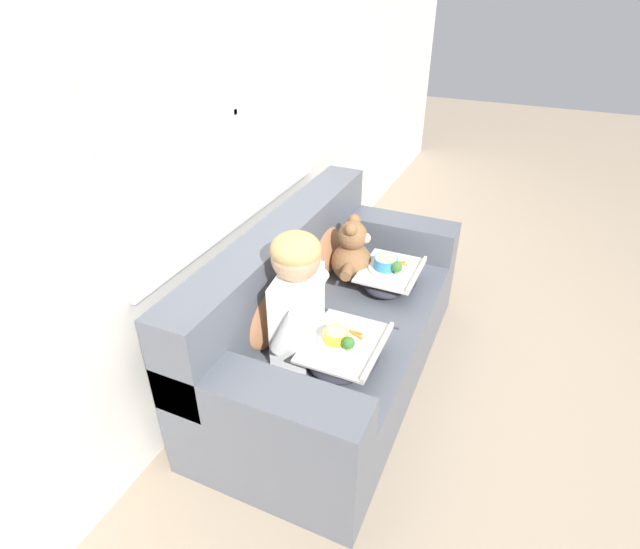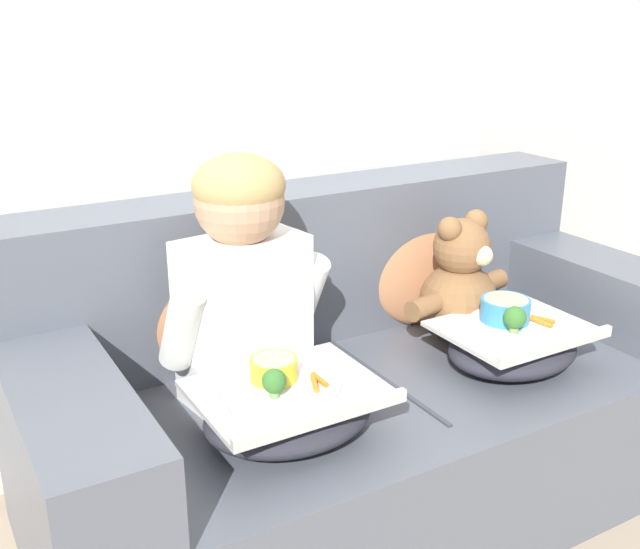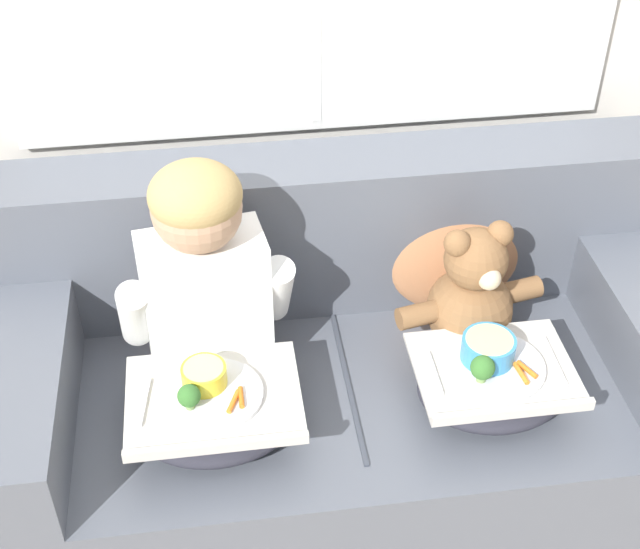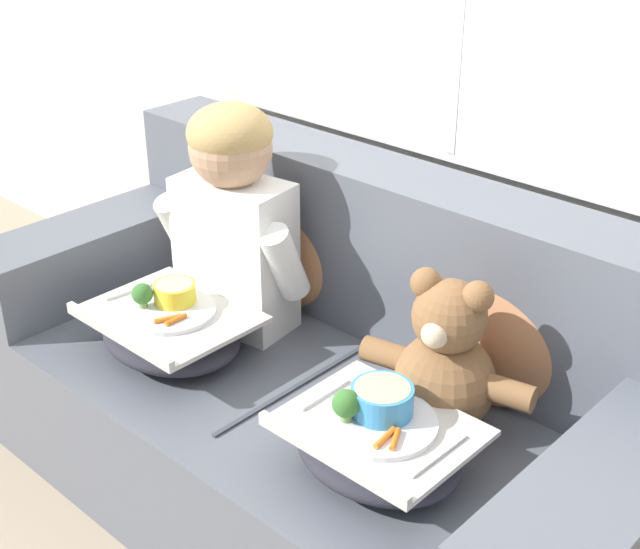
% 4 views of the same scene
% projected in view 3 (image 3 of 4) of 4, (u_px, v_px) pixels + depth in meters
% --- Properties ---
extents(ground_plane, '(14.00, 14.00, 0.00)m').
position_uv_depth(ground_plane, '(342.00, 469.00, 2.55)').
color(ground_plane, tan).
extents(couch, '(1.78, 0.86, 0.84)m').
position_uv_depth(couch, '(340.00, 377.00, 2.40)').
color(couch, '#565B66').
rests_on(couch, ground_plane).
extents(throw_pillow_behind_child, '(0.39, 0.19, 0.40)m').
position_uv_depth(throw_pillow_behind_child, '(204.00, 267.00, 2.33)').
color(throw_pillow_behind_child, '#B2754C').
rests_on(throw_pillow_behind_child, couch).
extents(throw_pillow_behind_teddy, '(0.40, 0.19, 0.41)m').
position_uv_depth(throw_pillow_behind_teddy, '(454.00, 246.00, 2.40)').
color(throw_pillow_behind_teddy, '#B2754C').
rests_on(throw_pillow_behind_teddy, couch).
extents(child_figure, '(0.44, 0.23, 0.60)m').
position_uv_depth(child_figure, '(202.00, 265.00, 2.10)').
color(child_figure, white).
rests_on(child_figure, couch).
extents(teddy_bear, '(0.40, 0.29, 0.37)m').
position_uv_depth(teddy_bear, '(472.00, 297.00, 2.28)').
color(teddy_bear, brown).
rests_on(teddy_bear, couch).
extents(lap_tray_child, '(0.41, 0.32, 0.19)m').
position_uv_depth(lap_tray_child, '(214.00, 412.00, 2.09)').
color(lap_tray_child, '#2D2D38').
rests_on(lap_tray_child, child_figure).
extents(lap_tray_teddy, '(0.38, 0.31, 0.20)m').
position_uv_depth(lap_tray_teddy, '(492.00, 382.00, 2.16)').
color(lap_tray_teddy, '#2D2D38').
rests_on(lap_tray_teddy, teddy_bear).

